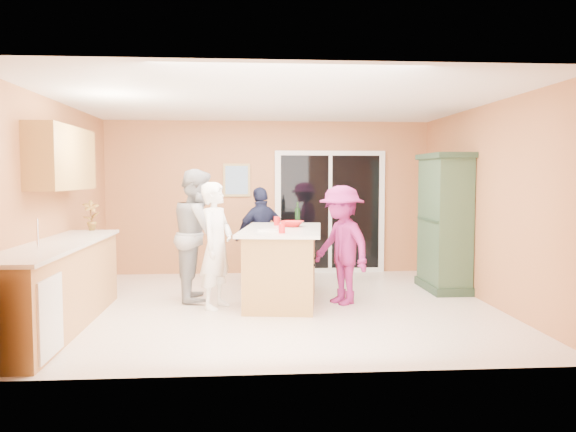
{
  "coord_description": "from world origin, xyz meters",
  "views": [
    {
      "loc": [
        -0.38,
        -7.09,
        1.65
      ],
      "look_at": [
        0.15,
        0.1,
        1.15
      ],
      "focal_mm": 35.0,
      "sensor_mm": 36.0,
      "label": 1
    }
  ],
  "objects": [
    {
      "name": "woman_white",
      "position": [
        -0.76,
        -0.05,
        0.79
      ],
      "size": [
        0.59,
        0.68,
        1.59
      ],
      "primitive_type": "imported",
      "rotation": [
        0.0,
        0.0,
        1.15
      ],
      "color": "white",
      "rests_on": "floor"
    },
    {
      "name": "woman_navy",
      "position": [
        -0.16,
        1.48,
        0.75
      ],
      "size": [
        0.95,
        0.73,
        1.5
      ],
      "primitive_type": "imported",
      "rotation": [
        0.0,
        0.0,
        3.63
      ],
      "color": "#1C223E",
      "rests_on": "floor"
    },
    {
      "name": "woman_grey",
      "position": [
        -1.03,
        0.48,
        0.88
      ],
      "size": [
        0.73,
        0.9,
        1.76
      ],
      "primitive_type": "imported",
      "rotation": [
        0.0,
        0.0,
        1.65
      ],
      "color": "#A6A6A9",
      "rests_on": "floor"
    },
    {
      "name": "wine_bottle",
      "position": [
        0.34,
        0.88,
        1.1
      ],
      "size": [
        0.07,
        0.07,
        0.32
      ],
      "rotation": [
        0.0,
        0.0,
        0.05
      ],
      "color": "black",
      "rests_on": "kitchen_island"
    },
    {
      "name": "sliding_door",
      "position": [
        1.05,
        2.46,
        1.05
      ],
      "size": [
        1.9,
        0.07,
        2.1
      ],
      "color": "silver",
      "rests_on": "floor"
    },
    {
      "name": "upper_cabinets",
      "position": [
        -2.58,
        -0.2,
        1.88
      ],
      "size": [
        0.35,
        1.6,
        0.75
      ],
      "primitive_type": "cube",
      "color": "#B37B45",
      "rests_on": "wall_left"
    },
    {
      "name": "tumbler_far",
      "position": [
        0.04,
        0.69,
        1.04
      ],
      "size": [
        0.1,
        0.1,
        0.12
      ],
      "primitive_type": "cylinder",
      "rotation": [
        0.0,
        0.0,
        -0.19
      ],
      "color": "red",
      "rests_on": "kitchen_island"
    },
    {
      "name": "serving_bowl",
      "position": [
        0.23,
        0.47,
        1.02
      ],
      "size": [
        0.4,
        0.4,
        0.08
      ],
      "primitive_type": "imported",
      "rotation": [
        0.0,
        0.0,
        -0.33
      ],
      "color": "red",
      "rests_on": "kitchen_island"
    },
    {
      "name": "ceiling",
      "position": [
        0.0,
        0.0,
        2.6
      ],
      "size": [
        5.5,
        5.0,
        0.1
      ],
      "primitive_type": "cube",
      "color": "silver",
      "rests_on": "wall_back"
    },
    {
      "name": "white_plate",
      "position": [
        -0.13,
        -0.11,
        0.99
      ],
      "size": [
        0.27,
        0.27,
        0.02
      ],
      "primitive_type": "cylinder",
      "rotation": [
        0.0,
        0.0,
        -0.11
      ],
      "color": "white",
      "rests_on": "kitchen_island"
    },
    {
      "name": "green_hutch",
      "position": [
        2.49,
        0.85,
        0.97
      ],
      "size": [
        0.57,
        1.08,
        1.99
      ],
      "color": "#213625",
      "rests_on": "floor"
    },
    {
      "name": "wall_back",
      "position": [
        0.0,
        2.5,
        1.3
      ],
      "size": [
        5.5,
        0.1,
        2.6
      ],
      "primitive_type": "cube",
      "color": "tan",
      "rests_on": "ground"
    },
    {
      "name": "tulip_vase",
      "position": [
        -2.45,
        0.52,
        1.14
      ],
      "size": [
        0.25,
        0.21,
        0.41
      ],
      "primitive_type": "imported",
      "rotation": [
        0.0,
        0.0,
        0.33
      ],
      "color": "red",
      "rests_on": "left_cabinet_run"
    },
    {
      "name": "left_cabinet_run",
      "position": [
        -2.45,
        -1.05,
        0.46
      ],
      "size": [
        0.65,
        3.05,
        1.24
      ],
      "color": "#B37B45",
      "rests_on": "floor"
    },
    {
      "name": "wall_front",
      "position": [
        0.0,
        -2.5,
        1.3
      ],
      "size": [
        5.5,
        0.1,
        2.6
      ],
      "primitive_type": "cube",
      "color": "tan",
      "rests_on": "ground"
    },
    {
      "name": "woman_magenta",
      "position": [
        0.84,
        0.07,
        0.77
      ],
      "size": [
        0.98,
        1.15,
        1.54
      ],
      "primitive_type": "imported",
      "rotation": [
        0.0,
        0.0,
        -1.06
      ],
      "color": "#881D5D",
      "rests_on": "floor"
    },
    {
      "name": "tumbler_near",
      "position": [
        0.04,
        -0.41,
        1.04
      ],
      "size": [
        0.11,
        0.11,
        0.12
      ],
      "primitive_type": "cylinder",
      "rotation": [
        0.0,
        0.0,
        0.38
      ],
      "color": "red",
      "rests_on": "kitchen_island"
    },
    {
      "name": "floor",
      "position": [
        0.0,
        0.0,
        0.0
      ],
      "size": [
        5.5,
        5.5,
        0.0
      ],
      "primitive_type": "plane",
      "color": "white",
      "rests_on": "ground"
    },
    {
      "name": "wall_left",
      "position": [
        -2.75,
        0.0,
        1.3
      ],
      "size": [
        0.1,
        5.0,
        2.6
      ],
      "primitive_type": "cube",
      "color": "tan",
      "rests_on": "ground"
    },
    {
      "name": "wall_right",
      "position": [
        2.75,
        0.0,
        1.3
      ],
      "size": [
        0.1,
        5.0,
        2.6
      ],
      "primitive_type": "cube",
      "color": "tan",
      "rests_on": "ground"
    },
    {
      "name": "kitchen_island",
      "position": [
        0.08,
        0.24,
        0.46
      ],
      "size": [
        1.25,
        1.98,
        0.98
      ],
      "rotation": [
        0.0,
        0.0,
        -0.13
      ],
      "color": "#B37B45",
      "rests_on": "floor"
    },
    {
      "name": "framed_picture",
      "position": [
        -0.55,
        2.48,
        1.6
      ],
      "size": [
        0.46,
        0.04,
        0.56
      ],
      "color": "tan",
      "rests_on": "wall_back"
    }
  ]
}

